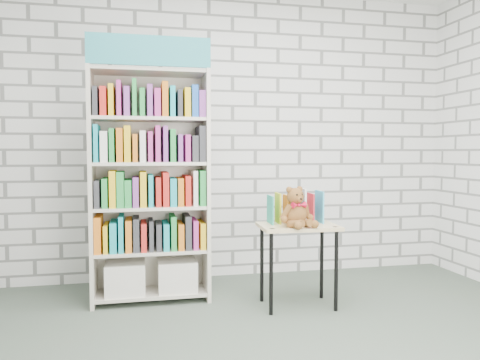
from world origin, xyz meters
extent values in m
cube|color=silver|center=(0.00, 2.00, 1.40)|extent=(4.50, 0.02, 2.80)
cube|color=beige|center=(-1.28, 1.35, 0.95)|extent=(0.03, 0.37, 1.90)
cube|color=beige|center=(-0.36, 1.35, 0.95)|extent=(0.03, 0.37, 1.90)
cube|color=beige|center=(-0.82, 1.52, 0.95)|extent=(0.95, 0.02, 1.90)
cube|color=teal|center=(-0.82, 1.18, 2.02)|extent=(0.95, 0.02, 0.23)
cube|color=beige|center=(-0.82, 1.35, 0.06)|extent=(0.89, 0.35, 0.03)
cube|color=beige|center=(-0.82, 1.35, 0.42)|extent=(0.89, 0.35, 0.03)
cube|color=beige|center=(-0.82, 1.35, 0.78)|extent=(0.89, 0.35, 0.03)
cube|color=beige|center=(-0.82, 1.35, 1.14)|extent=(0.89, 0.35, 0.03)
cube|color=beige|center=(-0.82, 1.35, 1.50)|extent=(0.89, 0.35, 0.03)
cube|color=beige|center=(-0.82, 1.35, 1.88)|extent=(0.89, 0.35, 0.03)
cube|color=silver|center=(-1.03, 1.35, 0.20)|extent=(0.32, 0.31, 0.25)
cube|color=silver|center=(-0.61, 1.35, 0.20)|extent=(0.32, 0.31, 0.25)
cube|color=#19A5B2|center=(-0.82, 1.34, 0.56)|extent=(0.89, 0.31, 0.25)
cube|color=white|center=(-0.82, 1.34, 0.92)|extent=(0.89, 0.31, 0.25)
cube|color=purple|center=(-0.82, 1.34, 1.28)|extent=(0.89, 0.31, 0.25)
cube|color=#333338|center=(-0.82, 1.34, 1.64)|extent=(0.89, 0.31, 0.25)
cube|color=#D7BF81|center=(0.32, 0.96, 0.64)|extent=(0.63, 0.45, 0.03)
cylinder|color=black|center=(0.06, 0.80, 0.32)|extent=(0.03, 0.03, 0.63)
cylinder|color=black|center=(0.07, 1.13, 0.32)|extent=(0.03, 0.03, 0.63)
cylinder|color=black|center=(0.57, 0.78, 0.32)|extent=(0.03, 0.03, 0.63)
cylinder|color=black|center=(0.59, 1.11, 0.32)|extent=(0.03, 0.03, 0.63)
cylinder|color=black|center=(0.07, 0.81, 0.66)|extent=(0.04, 0.04, 0.01)
cylinder|color=black|center=(0.57, 0.79, 0.66)|extent=(0.04, 0.04, 0.01)
cube|color=teal|center=(0.12, 1.06, 0.79)|extent=(0.02, 0.19, 0.25)
cube|color=yellow|center=(0.19, 1.06, 0.79)|extent=(0.02, 0.19, 0.25)
cube|color=#CA7015|center=(0.26, 1.06, 0.79)|extent=(0.02, 0.19, 0.25)
cube|color=black|center=(0.33, 1.06, 0.79)|extent=(0.02, 0.19, 0.25)
cube|color=white|center=(0.40, 1.05, 0.79)|extent=(0.02, 0.19, 0.25)
cube|color=red|center=(0.47, 1.05, 0.79)|extent=(0.02, 0.19, 0.25)
cube|color=#39AFD6|center=(0.53, 1.05, 0.79)|extent=(0.02, 0.19, 0.25)
ellipsoid|color=brown|center=(0.27, 0.88, 0.75)|extent=(0.19, 0.16, 0.19)
sphere|color=brown|center=(0.27, 0.88, 0.89)|extent=(0.13, 0.13, 0.13)
sphere|color=brown|center=(0.22, 0.88, 0.94)|extent=(0.05, 0.05, 0.05)
sphere|color=brown|center=(0.32, 0.91, 0.94)|extent=(0.05, 0.05, 0.05)
sphere|color=brown|center=(0.29, 0.83, 0.87)|extent=(0.05, 0.05, 0.05)
sphere|color=black|center=(0.26, 0.82, 0.91)|extent=(0.02, 0.02, 0.02)
sphere|color=black|center=(0.31, 0.83, 0.91)|extent=(0.02, 0.02, 0.02)
sphere|color=black|center=(0.29, 0.81, 0.88)|extent=(0.02, 0.02, 0.02)
cylinder|color=brown|center=(0.19, 0.84, 0.78)|extent=(0.10, 0.07, 0.13)
cylinder|color=brown|center=(0.36, 0.89, 0.78)|extent=(0.09, 0.09, 0.13)
sphere|color=brown|center=(0.16, 0.82, 0.72)|extent=(0.05, 0.05, 0.05)
sphere|color=brown|center=(0.39, 0.89, 0.72)|extent=(0.05, 0.05, 0.05)
cylinder|color=brown|center=(0.24, 0.78, 0.69)|extent=(0.12, 0.15, 0.07)
cylinder|color=brown|center=(0.35, 0.81, 0.69)|extent=(0.06, 0.14, 0.07)
sphere|color=brown|center=(0.24, 0.72, 0.69)|extent=(0.06, 0.06, 0.06)
sphere|color=brown|center=(0.38, 0.76, 0.69)|extent=(0.06, 0.06, 0.06)
cone|color=red|center=(0.26, 0.82, 0.83)|extent=(0.06, 0.06, 0.05)
cone|color=red|center=(0.32, 0.84, 0.83)|extent=(0.06, 0.06, 0.05)
sphere|color=red|center=(0.29, 0.83, 0.83)|extent=(0.03, 0.03, 0.03)
camera|label=1|loc=(-0.91, -2.55, 1.24)|focal=35.00mm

